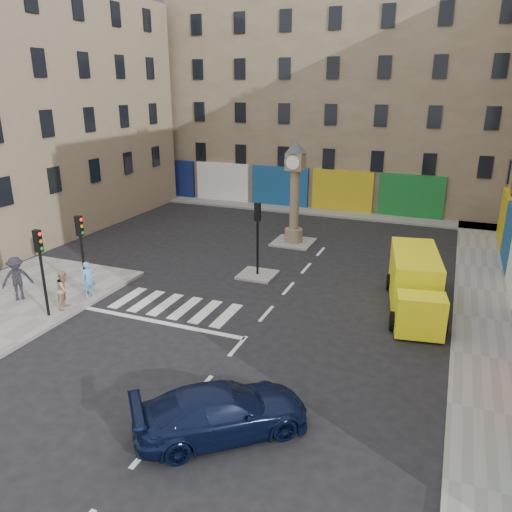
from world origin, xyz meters
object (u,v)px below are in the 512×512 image
Objects in this scene: clock_pillar at (295,186)px; pedestrian_blue at (89,279)px; traffic_light_left_near at (41,259)px; traffic_light_left_far at (81,243)px; yellow_van at (415,283)px; pedestrian_dark at (17,278)px; traffic_light_island at (258,227)px; navy_sedan at (222,411)px; pedestrian_tan at (65,289)px.

pedestrian_blue is (-6.00, -11.53, -2.58)m from clock_pillar.
clock_pillar is (6.30, 13.80, 0.93)m from traffic_light_left_near.
traffic_light_left_far is 0.56× the size of yellow_van.
traffic_light_left_near reaches higher than yellow_van.
pedestrian_blue is 3.07m from pedestrian_dark.
pedestrian_dark reaches higher than pedestrian_blue.
traffic_light_island is 6.07m from clock_pillar.
navy_sedan is 2.45× the size of pedestrian_dark.
yellow_van is (4.16, 10.72, 0.43)m from navy_sedan.
navy_sedan is 2.88× the size of pedestrian_tan.
traffic_light_left_far is at bearing -16.62° from pedestrian_dark.
pedestrian_tan is at bearing -166.08° from yellow_van.
yellow_van is at bearing 26.10° from traffic_light_left_near.
pedestrian_dark is (-16.43, -6.06, 0.00)m from yellow_van.
pedestrian_dark is at bearing 29.10° from navy_sedan.
pedestrian_tan reaches higher than navy_sedan.
yellow_van reaches higher than pedestrian_tan.
clock_pillar reaches higher than pedestrian_tan.
navy_sedan is 11.51m from yellow_van.
pedestrian_tan is (0.17, 0.89, -1.62)m from traffic_light_left_near.
traffic_light_left_near is 1.00× the size of traffic_light_island.
yellow_van reaches higher than pedestrian_dark.
traffic_light_island reaches higher than pedestrian_dark.
clock_pillar is 14.52m from pedestrian_tan.
clock_pillar reaches higher than yellow_van.
traffic_light_left_far reaches higher than navy_sedan.
pedestrian_dark is (-12.27, 4.66, 0.44)m from navy_sedan.
clock_pillar is 18.23m from navy_sedan.
traffic_light_left_near is 10.03m from traffic_light_island.
pedestrian_dark is (-2.70, -1.45, 0.18)m from pedestrian_blue.
traffic_light_left_near is 0.76× the size of navy_sedan.
traffic_light_left_near reaches higher than pedestrian_blue.
pedestrian_blue is at bearing -24.56° from traffic_light_left_far.
traffic_light_left_near is at bearing -68.81° from pedestrian_dark.
pedestrian_blue is (-9.57, 6.11, 0.26)m from navy_sedan.
yellow_van is (14.03, 6.87, -1.48)m from traffic_light_left_near.
yellow_van is 3.85× the size of pedestrian_tan.
pedestrian_tan reaches higher than pedestrian_blue.
traffic_light_island reaches higher than pedestrian_tan.
pedestrian_dark is at bearing 142.83° from pedestrian_blue.
traffic_light_left_near is 0.56× the size of yellow_van.
pedestrian_dark is at bearing 75.40° from pedestrian_tan.
pedestrian_blue is 0.96× the size of pedestrian_tan.
traffic_light_left_far reaches higher than yellow_van.
navy_sedan is 10.80m from pedestrian_tan.
pedestrian_tan is (-6.13, -6.91, -1.59)m from traffic_light_island.
traffic_light_left_far is 0.61× the size of clock_pillar.
pedestrian_blue reaches higher than navy_sedan.
traffic_light_island is (6.30, 5.40, -0.03)m from traffic_light_left_far.
navy_sedan is (3.57, -11.65, -1.88)m from traffic_light_island.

